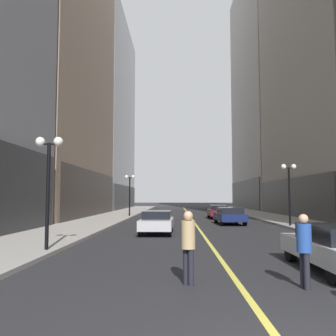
# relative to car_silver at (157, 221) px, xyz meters

# --- Properties ---
(ground_plane) EXTENTS (200.00, 200.00, 0.00)m
(ground_plane) POSITION_rel_car_silver_xyz_m (2.62, 18.21, -0.72)
(ground_plane) COLOR #262628
(sidewalk_left) EXTENTS (4.50, 78.00, 0.15)m
(sidewalk_left) POSITION_rel_car_silver_xyz_m (-5.63, 18.21, -0.64)
(sidewalk_left) COLOR #9E9991
(sidewalk_left) RESTS_ON ground
(sidewalk_right) EXTENTS (4.50, 78.00, 0.15)m
(sidewalk_right) POSITION_rel_car_silver_xyz_m (10.87, 18.21, -0.64)
(sidewalk_right) COLOR #9E9991
(sidewalk_right) RESTS_ON ground
(lane_centre_stripe) EXTENTS (0.16, 70.00, 0.01)m
(lane_centre_stripe) POSITION_rel_car_silver_xyz_m (2.62, 18.21, -0.71)
(lane_centre_stripe) COLOR #E5D64C
(lane_centre_stripe) RESTS_ON ground
(building_left_mid) EXTENTS (12.01, 24.00, 40.49)m
(building_left_mid) POSITION_rel_car_silver_xyz_m (-13.78, 17.71, 19.44)
(building_left_mid) COLOR gray
(building_left_mid) RESTS_ON ground
(building_left_far) EXTENTS (15.40, 26.00, 34.12)m
(building_left_far) POSITION_rel_car_silver_xyz_m (-15.47, 43.21, 16.29)
(building_left_far) COLOR gray
(building_left_far) RESTS_ON ground
(building_right_far) EXTENTS (11.20, 26.00, 43.45)m
(building_right_far) POSITION_rel_car_silver_xyz_m (18.62, 43.21, 20.91)
(building_right_far) COLOR #A8A399
(building_right_far) RESTS_ON ground
(car_silver) EXTENTS (1.88, 4.28, 1.32)m
(car_silver) POSITION_rel_car_silver_xyz_m (0.00, 0.00, 0.00)
(car_silver) COLOR #B7B7BC
(car_silver) RESTS_ON ground
(car_navy) EXTENTS (2.10, 4.27, 1.32)m
(car_navy) POSITION_rel_car_silver_xyz_m (5.26, 7.23, 0.00)
(car_navy) COLOR #141E4C
(car_navy) RESTS_ON ground
(car_maroon) EXTENTS (1.84, 4.37, 1.32)m
(car_maroon) POSITION_rel_car_silver_xyz_m (5.24, 14.91, 0.00)
(car_maroon) COLOR maroon
(car_maroon) RESTS_ON ground
(pedestrian_in_blue_hoodie) EXTENTS (0.40, 0.40, 1.72)m
(pedestrian_in_blue_hoodie) POSITION_rel_car_silver_xyz_m (4.09, -12.42, 0.29)
(pedestrian_in_blue_hoodie) COLOR black
(pedestrian_in_blue_hoodie) RESTS_ON ground
(pedestrian_in_tan_trench) EXTENTS (0.48, 0.48, 1.78)m
(pedestrian_in_tan_trench) POSITION_rel_car_silver_xyz_m (1.40, -12.09, 0.32)
(pedestrian_in_tan_trench) COLOR black
(pedestrian_in_tan_trench) RESTS_ON ground
(street_lamp_left_near) EXTENTS (1.06, 0.36, 4.43)m
(street_lamp_left_near) POSITION_rel_car_silver_xyz_m (-3.78, -7.36, 2.54)
(street_lamp_left_near) COLOR black
(street_lamp_left_near) RESTS_ON ground
(street_lamp_left_far) EXTENTS (1.06, 0.36, 4.43)m
(street_lamp_left_far) POSITION_rel_car_silver_xyz_m (-3.78, 16.85, 2.54)
(street_lamp_left_far) COLOR black
(street_lamp_left_far) RESTS_ON ground
(street_lamp_right_mid) EXTENTS (1.06, 0.36, 4.43)m
(street_lamp_right_mid) POSITION_rel_car_silver_xyz_m (9.02, 4.43, 2.54)
(street_lamp_right_mid) COLOR black
(street_lamp_right_mid) RESTS_ON ground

